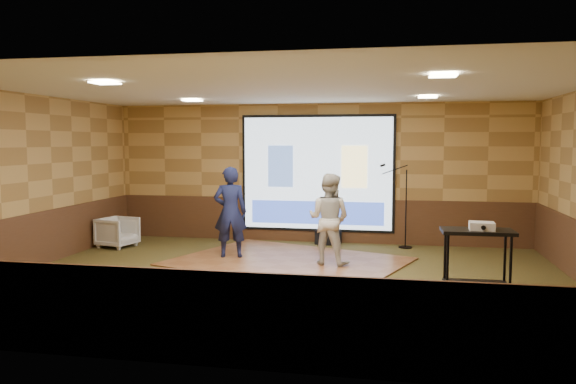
% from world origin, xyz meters
% --- Properties ---
extents(ground, '(9.00, 9.00, 0.00)m').
position_xyz_m(ground, '(0.00, 0.00, 0.00)').
color(ground, '#2F3B1B').
rests_on(ground, ground).
extents(room_shell, '(9.04, 7.04, 3.02)m').
position_xyz_m(room_shell, '(0.00, 0.00, 2.09)').
color(room_shell, tan).
rests_on(room_shell, ground).
extents(wainscot_back, '(9.00, 0.04, 0.95)m').
position_xyz_m(wainscot_back, '(0.00, 3.48, 0.47)').
color(wainscot_back, '#482B18').
rests_on(wainscot_back, ground).
extents(wainscot_front, '(9.00, 0.04, 0.95)m').
position_xyz_m(wainscot_front, '(0.00, -3.48, 0.47)').
color(wainscot_front, '#482B18').
rests_on(wainscot_front, ground).
extents(wainscot_left, '(0.04, 7.00, 0.95)m').
position_xyz_m(wainscot_left, '(-4.48, 0.00, 0.47)').
color(wainscot_left, '#482B18').
rests_on(wainscot_left, ground).
extents(projector_screen, '(3.32, 0.06, 2.52)m').
position_xyz_m(projector_screen, '(0.00, 3.44, 1.47)').
color(projector_screen, black).
rests_on(projector_screen, room_shell).
extents(downlight_nw, '(0.32, 0.32, 0.02)m').
position_xyz_m(downlight_nw, '(-2.20, 1.80, 2.97)').
color(downlight_nw, '#F7E6B9').
rests_on(downlight_nw, room_shell).
extents(downlight_ne, '(0.32, 0.32, 0.02)m').
position_xyz_m(downlight_ne, '(2.20, 1.80, 2.97)').
color(downlight_ne, '#F7E6B9').
rests_on(downlight_ne, room_shell).
extents(downlight_sw, '(0.32, 0.32, 0.02)m').
position_xyz_m(downlight_sw, '(-2.20, -1.50, 2.97)').
color(downlight_sw, '#F7E6B9').
rests_on(downlight_sw, room_shell).
extents(downlight_se, '(0.32, 0.32, 0.02)m').
position_xyz_m(downlight_se, '(2.20, -1.50, 2.97)').
color(downlight_se, '#F7E6B9').
rests_on(downlight_se, room_shell).
extents(dance_floor, '(4.68, 4.12, 0.03)m').
position_xyz_m(dance_floor, '(-0.23, 1.30, 0.01)').
color(dance_floor, brown).
rests_on(dance_floor, ground).
extents(player_left, '(0.69, 0.53, 1.70)m').
position_xyz_m(player_left, '(-1.36, 1.45, 0.88)').
color(player_left, '#151B44').
rests_on(player_left, dance_floor).
extents(player_right, '(0.92, 0.80, 1.60)m').
position_xyz_m(player_right, '(0.52, 1.19, 0.83)').
color(player_right, beige).
rests_on(player_right, dance_floor).
extents(av_table, '(0.95, 0.50, 1.00)m').
position_xyz_m(av_table, '(2.76, -0.69, 0.71)').
color(av_table, black).
rests_on(av_table, ground).
extents(projector, '(0.34, 0.29, 0.11)m').
position_xyz_m(projector, '(2.81, -0.72, 1.05)').
color(projector, silver).
rests_on(projector, av_table).
extents(mic_stand, '(0.68, 0.28, 1.74)m').
position_xyz_m(mic_stand, '(1.83, 3.14, 0.49)').
color(mic_stand, black).
rests_on(mic_stand, ground).
extents(banquet_chair, '(0.82, 0.81, 0.62)m').
position_xyz_m(banquet_chair, '(-3.98, 2.08, 0.31)').
color(banquet_chair, gray).
rests_on(banquet_chair, ground).
extents(duffel_bag, '(0.55, 0.41, 0.31)m').
position_xyz_m(duffel_bag, '(0.27, 3.25, 0.16)').
color(duffel_bag, black).
rests_on(duffel_bag, ground).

